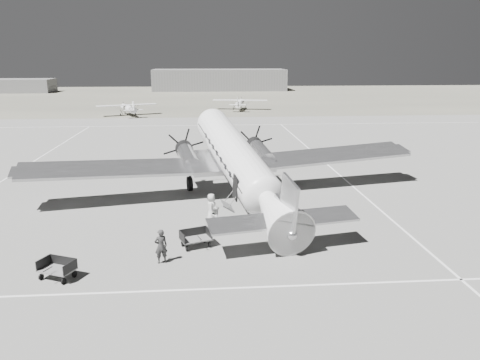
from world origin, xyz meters
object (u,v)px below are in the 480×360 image
at_px(light_plane_right, 240,104).
at_px(baggage_cart_far, 57,269).
at_px(baggage_cart_near, 196,239).
at_px(light_plane_left, 128,109).
at_px(passenger, 211,207).
at_px(ground_crew, 161,246).
at_px(dc3_airliner, 238,163).
at_px(shed_secondary, 22,86).
at_px(ramp_agent, 216,220).
at_px(hangar_main, 219,80).

distance_m(light_plane_right, baggage_cart_far, 75.44).
relative_size(light_plane_right, baggage_cart_near, 6.35).
xyz_separation_m(light_plane_left, passenger, (14.17, -58.24, -0.20)).
relative_size(baggage_cart_near, ground_crew, 0.95).
bearing_deg(baggage_cart_far, ground_crew, 40.59).
distance_m(dc3_airliner, baggage_cart_far, 15.50).
xyz_separation_m(dc3_airliner, light_plane_left, (-16.21, 54.11, -1.85)).
relative_size(shed_secondary, dc3_airliner, 0.57).
bearing_deg(ramp_agent, hangar_main, 4.83).
xyz_separation_m(shed_secondary, light_plane_right, (62.09, -53.35, -0.84)).
xyz_separation_m(shed_secondary, light_plane_left, (40.88, -61.41, -0.86)).
distance_m(shed_secondary, baggage_cart_far, 135.88).
height_order(hangar_main, baggage_cart_near, hangar_main).
height_order(light_plane_right, baggage_cart_far, light_plane_right).
distance_m(shed_secondary, light_plane_right, 81.86).
height_order(dc3_airliner, passenger, dc3_airliner).
xyz_separation_m(shed_secondary, dc3_airliner, (57.09, -115.52, 0.99)).
distance_m(hangar_main, baggage_cart_far, 132.97).
bearing_deg(light_plane_left, shed_secondary, 101.76).
relative_size(hangar_main, ground_crew, 22.55).
distance_m(ground_crew, ramp_agent, 4.94).
height_order(baggage_cart_near, ramp_agent, ramp_agent).
distance_m(ramp_agent, passenger, 2.36).
xyz_separation_m(light_plane_left, light_plane_right, (21.21, 8.06, 0.02)).
relative_size(light_plane_left, baggage_cart_near, 6.24).
bearing_deg(baggage_cart_near, hangar_main, 67.11).
bearing_deg(ground_crew, ramp_agent, -145.65).
xyz_separation_m(baggage_cart_far, passenger, (7.66, 7.69, 0.45)).
bearing_deg(hangar_main, shed_secondary, -175.24).
distance_m(light_plane_left, passenger, 59.94).
xyz_separation_m(baggage_cart_near, ground_crew, (-1.77, -2.00, 0.43)).
xyz_separation_m(dc3_airliner, light_plane_right, (5.00, 62.17, -1.83)).
distance_m(dc3_airliner, light_plane_left, 56.52).
xyz_separation_m(dc3_airliner, passenger, (-2.04, -4.13, -2.05)).
bearing_deg(hangar_main, dc3_airliner, -91.38).
bearing_deg(baggage_cart_far, passenger, 69.40).
xyz_separation_m(baggage_cart_far, ground_crew, (4.91, 1.44, 0.44)).
relative_size(hangar_main, shed_secondary, 2.33).
distance_m(baggage_cart_near, passenger, 4.39).
xyz_separation_m(shed_secondary, ground_crew, (52.29, -125.90, -1.07)).
bearing_deg(light_plane_right, ground_crew, -87.61).
xyz_separation_m(shed_secondary, baggage_cart_near, (54.06, -123.90, -1.50)).
distance_m(baggage_cart_far, ramp_agent, 9.57).
height_order(hangar_main, passenger, hangar_main).
height_order(ground_crew, passenger, passenger).
bearing_deg(hangar_main, ground_crew, -93.37).
height_order(light_plane_right, ramp_agent, light_plane_right).
distance_m(light_plane_left, ground_crew, 65.50).
distance_m(light_plane_left, ramp_agent, 62.28).
bearing_deg(passenger, baggage_cart_far, 142.11).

